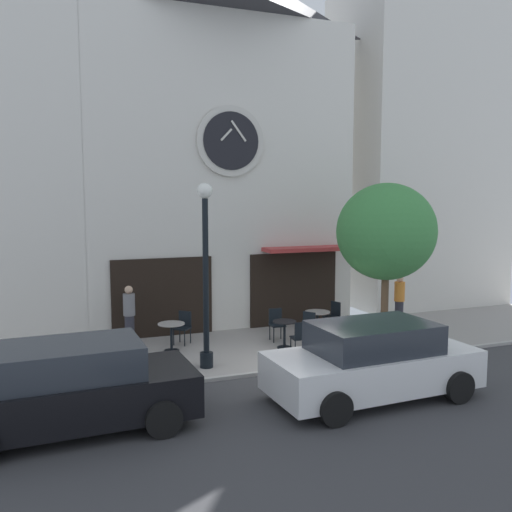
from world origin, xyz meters
TOP-DOWN VIEW (x-y plane):
  - ground_plane at (0.00, -1.20)m, footprint 24.19×11.20m
  - clock_building at (-0.45, 5.81)m, footprint 8.41×4.28m
  - neighbor_building_right at (7.77, 6.43)m, footprint 5.91×4.10m
  - street_lamp at (-2.16, 1.02)m, footprint 0.36×0.36m
  - street_tree at (2.79, 0.97)m, footprint 2.71×2.44m
  - cafe_table_center at (-2.66, 2.66)m, footprint 0.70×0.70m
  - cafe_table_near_door at (0.25, 1.88)m, footprint 0.64×0.64m
  - cafe_table_rightmost at (1.67, 2.71)m, footprint 0.74×0.74m
  - cafe_chair_facing_street at (1.15, 2.09)m, footprint 0.56×0.56m
  - cafe_chair_near_lamp at (0.37, 2.72)m, footprint 0.42×0.42m
  - cafe_chair_under_awning at (2.40, 3.07)m, footprint 0.49×0.49m
  - cafe_chair_curbside at (-2.19, 3.30)m, footprint 0.56×0.56m
  - cafe_chair_near_tree at (0.35, 1.08)m, footprint 0.43×0.43m
  - pedestrian_orange at (4.51, 2.71)m, footprint 0.38×0.38m
  - pedestrian_grey at (-3.62, 3.58)m, footprint 0.42×0.42m
  - parked_car_black at (-5.33, -1.57)m, footprint 4.36×2.14m
  - parked_car_white at (0.45, -2.10)m, footprint 4.37×2.15m

SIDE VIEW (x-z plane):
  - ground_plane at x=0.00m, z-range -0.09..0.04m
  - cafe_table_near_door at x=0.25m, z-range 0.13..0.87m
  - cafe_chair_facing_street at x=1.15m, z-range 0.08..0.98m
  - cafe_chair_near_lamp at x=0.37m, z-range 0.08..0.98m
  - cafe_chair_under_awning at x=2.40m, z-range 0.08..0.98m
  - cafe_chair_curbside at x=-2.19m, z-range 0.08..0.98m
  - cafe_chair_near_tree at x=0.35m, z-range 0.08..0.98m
  - cafe_table_rightmost at x=1.67m, z-range 0.16..0.90m
  - cafe_table_center at x=-2.66m, z-range 0.16..0.91m
  - parked_car_black at x=-5.33m, z-range -0.01..1.54m
  - parked_car_white at x=0.45m, z-range -0.01..1.54m
  - pedestrian_orange at x=4.51m, z-range 0.03..1.70m
  - pedestrian_grey at x=-3.62m, z-range 0.03..1.70m
  - street_lamp at x=-2.16m, z-range 0.03..4.43m
  - street_tree at x=2.79m, z-range 0.92..5.36m
  - clock_building at x=-0.45m, z-range 0.19..11.92m
  - neighbor_building_right at x=7.77m, z-range 0.00..15.64m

